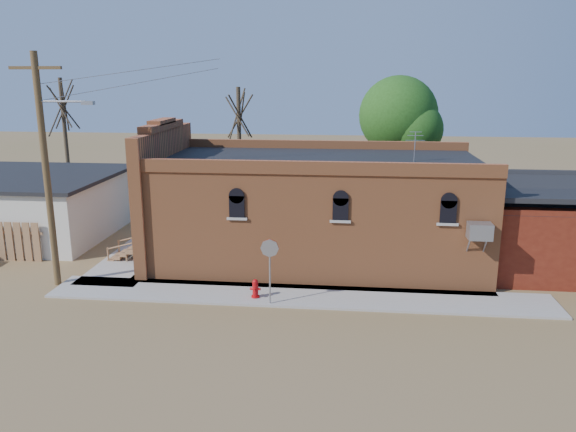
# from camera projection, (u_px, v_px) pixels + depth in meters

# --- Properties ---
(ground) EXTENTS (120.00, 120.00, 0.00)m
(ground) POSITION_uv_depth(u_px,v_px,m) (255.00, 305.00, 20.48)
(ground) COLOR olive
(ground) RESTS_ON ground
(sidewalk_south) EXTENTS (19.00, 2.20, 0.08)m
(sidewalk_south) POSITION_uv_depth(u_px,v_px,m) (298.00, 296.00, 21.18)
(sidewalk_south) COLOR #9E9991
(sidewalk_south) RESTS_ON ground
(sidewalk_west) EXTENTS (2.60, 10.00, 0.08)m
(sidewalk_west) POSITION_uv_depth(u_px,v_px,m) (146.00, 249.00, 26.90)
(sidewalk_west) COLOR #9E9991
(sidewalk_west) RESTS_ON ground
(brick_bar) EXTENTS (16.40, 7.97, 6.30)m
(brick_bar) POSITION_uv_depth(u_px,v_px,m) (311.00, 209.00, 25.04)
(brick_bar) COLOR #C06A3A
(brick_bar) RESTS_ON ground
(red_shed) EXTENTS (5.40, 6.40, 4.30)m
(red_shed) POSITION_uv_depth(u_px,v_px,m) (540.00, 216.00, 24.05)
(red_shed) COLOR #5A1A0F
(red_shed) RESTS_ON ground
(utility_pole) EXTENTS (3.12, 0.26, 9.00)m
(utility_pole) POSITION_uv_depth(u_px,v_px,m) (47.00, 166.00, 21.30)
(utility_pole) COLOR #4F391F
(utility_pole) RESTS_ON ground
(tree_bare_near) EXTENTS (2.80, 2.80, 7.65)m
(tree_bare_near) POSITION_uv_depth(u_px,v_px,m) (239.00, 114.00, 31.86)
(tree_bare_near) COLOR #4C412B
(tree_bare_near) RESTS_ON ground
(tree_bare_far) EXTENTS (2.80, 2.80, 8.16)m
(tree_bare_far) POSITION_uv_depth(u_px,v_px,m) (62.00, 105.00, 33.86)
(tree_bare_far) COLOR #4C412B
(tree_bare_far) RESTS_ON ground
(tree_leafy) EXTENTS (4.40, 4.40, 8.15)m
(tree_leafy) POSITION_uv_depth(u_px,v_px,m) (398.00, 116.00, 31.43)
(tree_leafy) COLOR #4C412B
(tree_leafy) RESTS_ON ground
(fire_hydrant) EXTENTS (0.41, 0.40, 0.71)m
(fire_hydrant) POSITION_uv_depth(u_px,v_px,m) (255.00, 288.00, 20.87)
(fire_hydrant) COLOR #B20A0D
(fire_hydrant) RESTS_ON sidewalk_south
(stop_sign) EXTENTS (0.66, 0.08, 2.43)m
(stop_sign) POSITION_uv_depth(u_px,v_px,m) (270.00, 254.00, 19.95)
(stop_sign) COLOR gray
(stop_sign) RESTS_ON sidewalk_south
(trash_barrel) EXTENTS (0.57, 0.57, 0.78)m
(trash_barrel) POSITION_uv_depth(u_px,v_px,m) (147.00, 258.00, 24.24)
(trash_barrel) COLOR navy
(trash_barrel) RESTS_ON sidewalk_west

